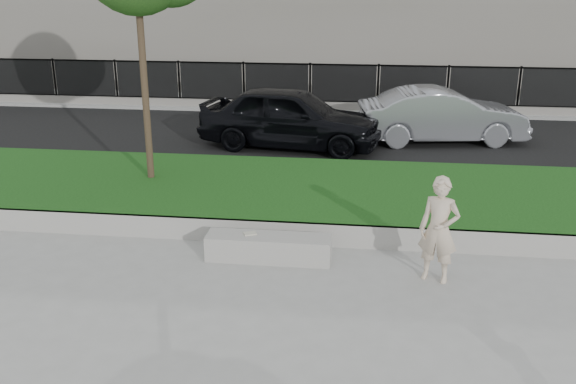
# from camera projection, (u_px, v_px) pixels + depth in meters

# --- Properties ---
(ground) EXTENTS (90.00, 90.00, 0.00)m
(ground) POSITION_uv_depth(u_px,v_px,m) (276.00, 271.00, 9.88)
(ground) COLOR gray
(ground) RESTS_ON ground
(grass_bank) EXTENTS (34.00, 4.00, 0.40)m
(grass_bank) POSITION_uv_depth(u_px,v_px,m) (298.00, 195.00, 12.63)
(grass_bank) COLOR black
(grass_bank) RESTS_ON ground
(grass_kerb) EXTENTS (34.00, 0.08, 0.40)m
(grass_kerb) POSITION_uv_depth(u_px,v_px,m) (285.00, 233.00, 10.79)
(grass_kerb) COLOR gray
(grass_kerb) RESTS_ON ground
(street) EXTENTS (34.00, 7.00, 0.04)m
(street) POSITION_uv_depth(u_px,v_px,m) (319.00, 137.00, 17.85)
(street) COLOR black
(street) RESTS_ON ground
(far_pavement) EXTENTS (34.00, 3.00, 0.12)m
(far_pavement) POSITION_uv_depth(u_px,v_px,m) (330.00, 105.00, 22.07)
(far_pavement) COLOR gray
(far_pavement) RESTS_ON ground
(iron_fence) EXTENTS (32.00, 0.30, 1.50)m
(iron_fence) POSITION_uv_depth(u_px,v_px,m) (328.00, 96.00, 20.97)
(iron_fence) COLOR slate
(iron_fence) RESTS_ON far_pavement
(stone_bench) EXTENTS (1.98, 0.50, 0.41)m
(stone_bench) POSITION_uv_depth(u_px,v_px,m) (269.00, 248.00, 10.21)
(stone_bench) COLOR gray
(stone_bench) RESTS_ON ground
(man) EXTENTS (0.68, 0.55, 1.60)m
(man) POSITION_uv_depth(u_px,v_px,m) (439.00, 230.00, 9.34)
(man) COLOR beige
(man) RESTS_ON ground
(book) EXTENTS (0.24, 0.21, 0.02)m
(book) POSITION_uv_depth(u_px,v_px,m) (250.00, 233.00, 10.21)
(book) COLOR beige
(book) RESTS_ON stone_bench
(car_dark) EXTENTS (4.91, 2.57, 1.60)m
(car_dark) POSITION_uv_depth(u_px,v_px,m) (291.00, 117.00, 16.50)
(car_dark) COLOR black
(car_dark) RESTS_ON street
(car_silver) EXTENTS (4.57, 2.22, 1.44)m
(car_silver) POSITION_uv_depth(u_px,v_px,m) (442.00, 115.00, 17.07)
(car_silver) COLOR gray
(car_silver) RESTS_ON street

